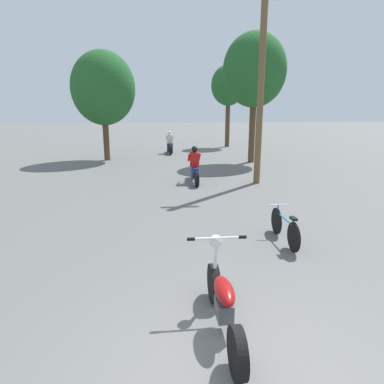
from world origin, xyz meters
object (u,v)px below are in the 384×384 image
roadside_tree_right_far (228,86)px  bicycle_parked (285,227)px  motorcycle_rider_lead (195,169)px  roadside_tree_left (103,88)px  roadside_tree_right_near (255,71)px  motorcycle_rider_far (170,145)px  utility_pole (261,85)px  motorcycle_foreground (223,301)px

roadside_tree_right_far → bicycle_parked: roadside_tree_right_far is taller
motorcycle_rider_lead → bicycle_parked: 6.37m
roadside_tree_left → bicycle_parked: bearing=-66.6°
roadside_tree_right_near → motorcycle_rider_far: roadside_tree_right_near is taller
motorcycle_rider_far → utility_pole: bearing=-71.7°
roadside_tree_left → motorcycle_rider_lead: (4.14, -6.20, -3.26)m
bicycle_parked → roadside_tree_right_far: bearing=82.1°
roadside_tree_left → motorcycle_foreground: 16.03m
utility_pole → motorcycle_rider_lead: (-2.38, 0.37, -3.11)m
roadside_tree_right_far → motorcycle_rider_far: size_ratio=2.82×
motorcycle_foreground → motorcycle_rider_far: 17.63m
roadside_tree_left → motorcycle_rider_far: bearing=33.4°
roadside_tree_right_far → motorcycle_rider_far: bearing=-142.9°
motorcycle_rider_lead → bicycle_parked: bearing=-78.7°
roadside_tree_left → motorcycle_rider_lead: roadside_tree_left is taller
motorcycle_rider_far → motorcycle_foreground: bearing=-90.3°
utility_pole → roadside_tree_right_near: (1.17, 4.99, 0.97)m
utility_pole → bicycle_parked: (-1.12, -5.88, -3.31)m
motorcycle_rider_lead → roadside_tree_right_far: bearing=72.4°
utility_pole → motorcycle_foreground: 9.77m
motorcycle_foreground → motorcycle_rider_lead: size_ratio=1.00×
motorcycle_foreground → motorcycle_rider_lead: 9.10m
roadside_tree_left → utility_pole: bearing=-45.2°
bicycle_parked → roadside_tree_left: bearing=113.4°
bicycle_parked → motorcycle_foreground: bearing=-124.0°
roadside_tree_left → bicycle_parked: size_ratio=3.51×
roadside_tree_right_near → roadside_tree_left: (-7.69, 1.58, -0.82)m
roadside_tree_right_far → motorcycle_rider_far: roadside_tree_right_far is taller
motorcycle_foreground → motorcycle_rider_far: bearing=89.7°
utility_pole → motorcycle_rider_far: (-2.95, 8.92, -3.12)m
roadside_tree_right_far → motorcycle_foreground: 21.71m
roadside_tree_right_near → utility_pole: bearing=-103.2°
motorcycle_foreground → motorcycle_rider_lead: motorcycle_rider_lead is taller
motorcycle_foreground → motorcycle_rider_lead: (0.66, 9.08, 0.12)m
roadside_tree_left → motorcycle_rider_lead: bearing=-56.3°
roadside_tree_right_near → motorcycle_rider_far: size_ratio=3.18×
motorcycle_foreground → motorcycle_rider_far: motorcycle_rider_far is taller
utility_pole → motorcycle_rider_lead: utility_pole is taller
roadside_tree_right_far → motorcycle_rider_lead: size_ratio=2.74×
roadside_tree_right_near → motorcycle_rider_far: bearing=136.4°
utility_pole → motorcycle_foreground: utility_pole is taller
roadside_tree_left → motorcycle_rider_far: size_ratio=2.82×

